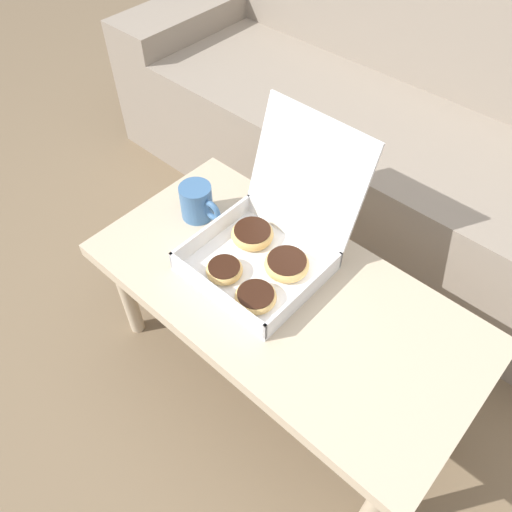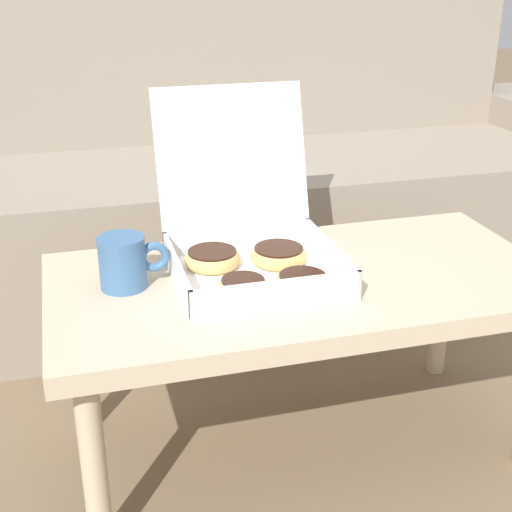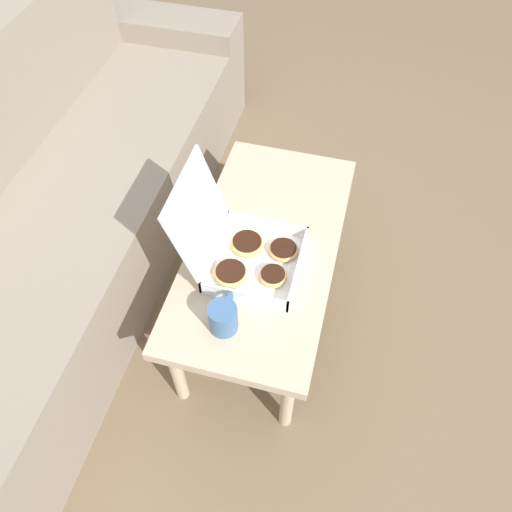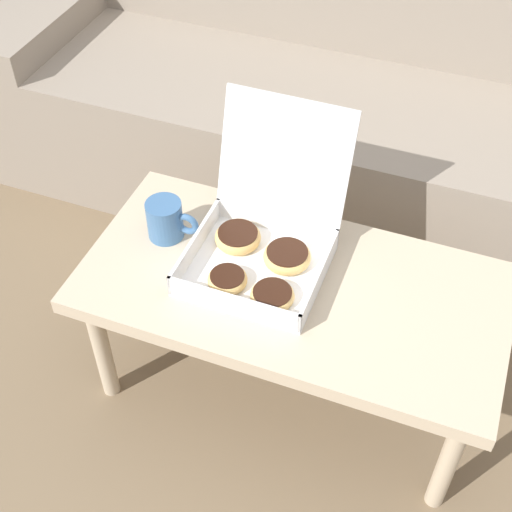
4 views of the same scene
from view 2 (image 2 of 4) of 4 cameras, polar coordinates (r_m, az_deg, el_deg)
name	(u,v)px [view 2 (image 2 of 4)]	position (r m, az deg, el deg)	size (l,w,h in m)	color
ground_plane	(287,421)	(1.69, 2.46, -13.08)	(12.00, 12.00, 0.00)	#756047
couch	(211,194)	(2.22, -3.59, 4.97)	(2.56, 0.76, 0.89)	gray
coffee_table	(302,296)	(1.43, 3.71, -3.20)	(1.00, 0.50, 0.41)	#C6B293
pastry_box	(251,245)	(1.41, -0.39, 0.86)	(0.32, 0.38, 0.34)	white
coffee_mug	(125,262)	(1.37, -10.47, -0.48)	(0.13, 0.09, 0.10)	#3D6693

